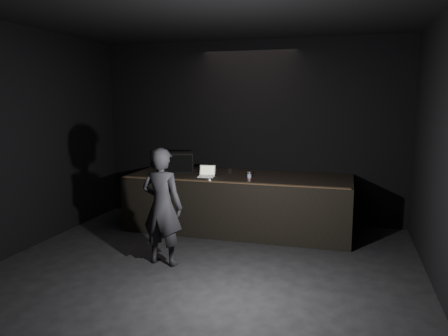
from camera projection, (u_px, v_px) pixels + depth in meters
name	position (u px, v px, depth m)	size (l,w,h in m)	color
ground	(187.00, 289.00, 5.50)	(7.00, 7.00, 0.00)	black
room_walls	(185.00, 129.00, 5.19)	(6.10, 7.10, 3.52)	black
stage_riser	(239.00, 202.00, 8.02)	(4.00, 1.50, 1.00)	black
riser_lip	(229.00, 182.00, 7.27)	(3.92, 0.10, 0.01)	brown
stage_monitor	(179.00, 162.00, 8.33)	(0.65, 0.56, 0.37)	black
cable	(192.00, 171.00, 8.39)	(0.02, 0.02, 0.98)	black
laptop	(207.00, 174.00, 7.84)	(0.31, 0.28, 0.19)	white
beer_can	(249.00, 176.00, 7.39)	(0.07, 0.07, 0.16)	silver
plastic_cup	(230.00, 171.00, 8.15)	(0.08, 0.08, 0.10)	white
wii_remote	(210.00, 180.00, 7.42)	(0.04, 0.15, 0.03)	white
person	(162.00, 207.00, 6.25)	(0.62, 0.41, 1.70)	black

